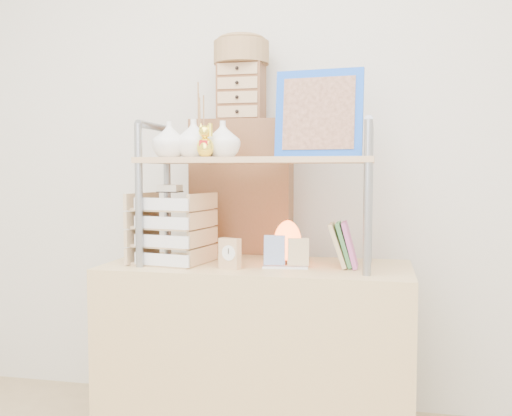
{
  "coord_description": "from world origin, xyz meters",
  "views": [
    {
      "loc": [
        0.46,
        -0.99,
        1.12
      ],
      "look_at": [
        -0.0,
        1.2,
        0.97
      ],
      "focal_mm": 40.0,
      "sensor_mm": 36.0,
      "label": 1
    }
  ],
  "objects": [
    {
      "name": "desk",
      "position": [
        0.0,
        1.2,
        0.38
      ],
      "size": [
        1.2,
        0.5,
        0.75
      ],
      "primitive_type": "cube",
      "color": "tan",
      "rests_on": "ground"
    },
    {
      "name": "drawer_chest",
      "position": [
        -0.15,
        1.55,
        1.48
      ],
      "size": [
        0.2,
        0.16,
        0.25
      ],
      "color": "brown",
      "rests_on": "cabinet"
    },
    {
      "name": "salt_lamp",
      "position": [
        0.12,
        1.23,
        0.84
      ],
      "size": [
        0.12,
        0.11,
        0.18
      ],
      "color": "brown",
      "rests_on": "desk"
    },
    {
      "name": "desk_clock",
      "position": [
        -0.08,
        1.08,
        0.81
      ],
      "size": [
        0.09,
        0.06,
        0.12
      ],
      "color": "tan",
      "rests_on": "desk"
    },
    {
      "name": "postcard_stand",
      "position": [
        0.12,
        1.14,
        0.79
      ],
      "size": [
        0.18,
        0.07,
        0.12
      ],
      "color": "white",
      "rests_on": "desk"
    },
    {
      "name": "cabinet",
      "position": [
        -0.15,
        1.57,
        0.68
      ],
      "size": [
        0.46,
        0.26,
        1.35
      ],
      "primitive_type": "cube",
      "rotation": [
        0.0,
        0.0,
        0.06
      ],
      "color": "brown",
      "rests_on": "ground"
    },
    {
      "name": "hutch",
      "position": [
        -0.07,
        1.21,
        1.2
      ],
      "size": [
        0.9,
        0.34,
        0.77
      ],
      "color": "gray",
      "rests_on": "desk"
    },
    {
      "name": "woven_basket",
      "position": [
        -0.15,
        1.55,
        1.65
      ],
      "size": [
        0.25,
        0.25,
        0.1
      ],
      "primitive_type": "cylinder",
      "color": "olive",
      "rests_on": "drawer_chest"
    },
    {
      "name": "letter_tray",
      "position": [
        -0.34,
        1.16,
        0.88
      ],
      "size": [
        0.29,
        0.28,
        0.31
      ],
      "color": "tan",
      "rests_on": "desk"
    }
  ]
}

